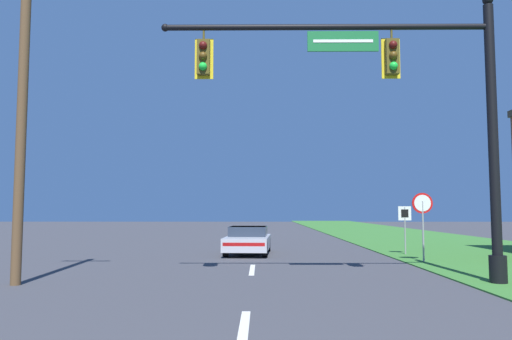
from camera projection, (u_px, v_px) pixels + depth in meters
name	position (u px, v px, depth m)	size (l,w,h in m)	color
grass_verge_right	(421.00, 240.00, 31.79)	(10.00, 110.00, 0.04)	#38752D
road_center_line	(255.00, 250.00, 23.92)	(0.16, 34.80, 0.01)	silver
signal_mast	(410.00, 107.00, 13.21)	(9.03, 0.47, 7.66)	black
car_ahead	(248.00, 240.00, 21.75)	(2.06, 4.40, 1.19)	black
stop_sign	(423.00, 211.00, 18.31)	(0.76, 0.07, 2.50)	gray
route_sign_post	(405.00, 219.00, 21.30)	(0.55, 0.06, 2.03)	gray
utility_pole_near	(22.00, 106.00, 13.08)	(1.80, 0.26, 8.98)	brown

